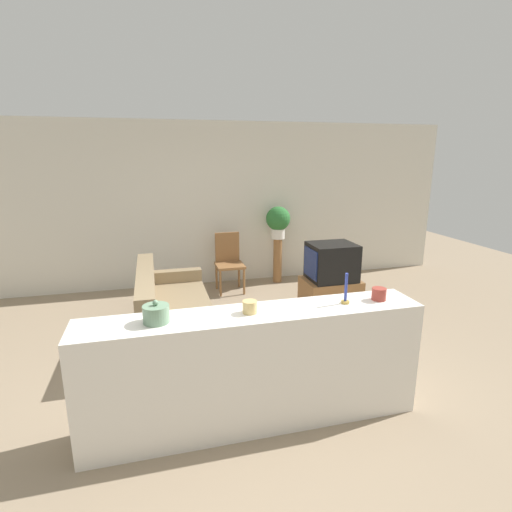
{
  "coord_description": "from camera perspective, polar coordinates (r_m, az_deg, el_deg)",
  "views": [
    {
      "loc": [
        -0.73,
        -3.23,
        2.18
      ],
      "look_at": [
        0.59,
        1.77,
        0.85
      ],
      "focal_mm": 28.0,
      "sensor_mm": 36.0,
      "label": 1
    }
  ],
  "objects": [
    {
      "name": "wooden_chair",
      "position": [
        6.47,
        -3.91,
        -0.51
      ],
      "size": [
        0.44,
        0.44,
        0.94
      ],
      "color": "olive",
      "rests_on": "ground_plane"
    },
    {
      "name": "tv_stand",
      "position": [
        5.9,
        10.55,
        -5.29
      ],
      "size": [
        0.78,
        0.58,
        0.43
      ],
      "color": "olive",
      "rests_on": "ground_plane"
    },
    {
      "name": "potted_plant",
      "position": [
        6.78,
        3.17,
        5.11
      ],
      "size": [
        0.41,
        0.41,
        0.55
      ],
      "color": "white",
      "rests_on": "plant_stand"
    },
    {
      "name": "decorative_bowl",
      "position": [
        3.02,
        -14.08,
        -8.01
      ],
      "size": [
        0.19,
        0.19,
        0.17
      ],
      "color": "gray",
      "rests_on": "foreground_counter"
    },
    {
      "name": "candle_jar",
      "position": [
        3.11,
        -0.89,
        -7.29
      ],
      "size": [
        0.11,
        0.11,
        0.1
      ],
      "color": "tan",
      "rests_on": "foreground_counter"
    },
    {
      "name": "television",
      "position": [
        5.76,
        10.71,
        -0.81
      ],
      "size": [
        0.65,
        0.55,
        0.52
      ],
      "color": "black",
      "rests_on": "tv_stand"
    },
    {
      "name": "ground_plane",
      "position": [
        3.97,
        -1.78,
        -18.92
      ],
      "size": [
        14.0,
        14.0,
        0.0
      ],
      "primitive_type": "plane",
      "color": "gray"
    },
    {
      "name": "wall_back",
      "position": [
        6.75,
        -8.51,
        7.19
      ],
      "size": [
        9.0,
        0.06,
        2.7
      ],
      "color": "silver",
      "rests_on": "ground_plane"
    },
    {
      "name": "candlestick",
      "position": [
        3.37,
        12.69,
        -5.23
      ],
      "size": [
        0.07,
        0.07,
        0.26
      ],
      "color": "#B7933D",
      "rests_on": "foreground_counter"
    },
    {
      "name": "couch",
      "position": [
        4.97,
        -11.97,
        -8.16
      ],
      "size": [
        0.85,
        1.86,
        0.85
      ],
      "color": "#847051",
      "rests_on": "ground_plane"
    },
    {
      "name": "foreground_counter",
      "position": [
        3.35,
        -0.14,
        -15.8
      ],
      "size": [
        2.74,
        0.44,
        0.98
      ],
      "color": "white",
      "rests_on": "ground_plane"
    },
    {
      "name": "coffee_tin",
      "position": [
        3.53,
        17.15,
        -5.21
      ],
      "size": [
        0.12,
        0.12,
        0.1
      ],
      "color": "#99382D",
      "rests_on": "foreground_counter"
    },
    {
      "name": "plant_stand",
      "position": [
        6.93,
        3.09,
        -0.62
      ],
      "size": [
        0.15,
        0.15,
        0.77
      ],
      "color": "olive",
      "rests_on": "ground_plane"
    }
  ]
}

